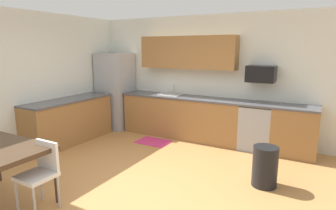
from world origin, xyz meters
TOP-DOWN VIEW (x-y plane):
  - ground_plane at (0.00, 0.00)m, footprint 12.00×12.00m
  - wall_back at (0.00, 2.65)m, footprint 5.80×0.10m
  - wall_left at (-2.65, 0.00)m, footprint 0.10×5.80m
  - cabinet_run_back at (-0.38, 2.30)m, footprint 2.75×0.60m
  - cabinet_run_back_right at (2.00, 2.30)m, footprint 0.80×0.60m
  - cabinet_run_left at (-2.30, 0.80)m, footprint 0.60×2.00m
  - countertop_back at (0.00, 2.30)m, footprint 4.80×0.64m
  - countertop_left at (-2.30, 0.80)m, footprint 0.64×2.00m
  - upper_cabinets_back at (-0.30, 2.43)m, footprint 2.20×0.34m
  - refrigerator at (-2.18, 2.22)m, footprint 0.76×0.70m
  - oven_range at (1.30, 2.30)m, footprint 0.60×0.60m
  - microwave at (1.30, 2.40)m, footprint 0.54×0.36m
  - sink_basin at (-0.66, 2.30)m, footprint 0.48×0.40m
  - sink_faucet at (-0.66, 2.48)m, footprint 0.02×0.02m
  - chair_near_table at (-0.59, -1.20)m, footprint 0.41×0.41m
  - trash_bin at (1.75, 0.75)m, footprint 0.36×0.36m
  - floor_mat at (-0.72, 1.65)m, footprint 0.70×0.50m

SIDE VIEW (x-z plane):
  - ground_plane at x=0.00m, z-range 0.00..0.00m
  - floor_mat at x=-0.72m, z-range 0.00..0.01m
  - trash_bin at x=1.75m, z-range 0.00..0.60m
  - cabinet_run_back at x=-0.38m, z-range 0.00..0.90m
  - cabinet_run_back_right at x=2.00m, z-range 0.00..0.90m
  - cabinet_run_left at x=-2.30m, z-range 0.00..0.90m
  - oven_range at x=1.30m, z-range 0.00..0.91m
  - chair_near_table at x=-0.59m, z-range 0.08..0.93m
  - sink_basin at x=-0.66m, z-range 0.81..0.95m
  - countertop_back at x=0.00m, z-range 0.90..0.94m
  - countertop_left at x=-2.30m, z-range 0.90..0.94m
  - refrigerator at x=-2.18m, z-range 0.00..1.86m
  - sink_faucet at x=-0.66m, z-range 0.92..1.16m
  - wall_back at x=0.00m, z-range 0.00..2.70m
  - wall_left at x=-2.65m, z-range 0.00..2.70m
  - microwave at x=1.30m, z-range 1.34..1.66m
  - upper_cabinets_back at x=-0.30m, z-range 1.55..2.25m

